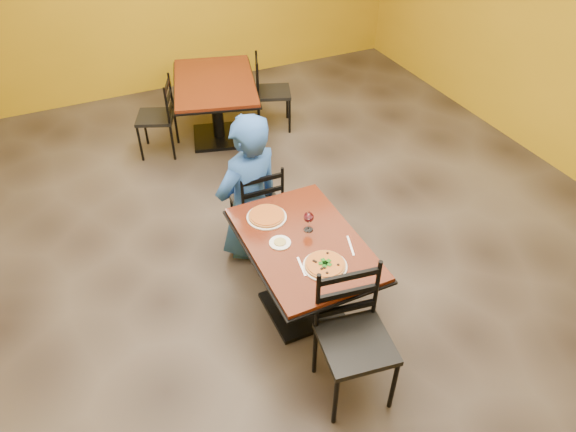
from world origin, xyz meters
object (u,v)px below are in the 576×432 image
table_main (303,260)px  chair_second_right (273,93)px  table_second (216,96)px  pizza_far (267,216)px  wine_glass (309,221)px  plate_far (267,217)px  side_plate (280,243)px  chair_second_left (155,118)px  chair_main_far (256,203)px  chair_main_near (356,344)px  pizza_main (325,264)px  plate_main (325,266)px  diner (248,187)px

table_main → chair_second_right: size_ratio=1.36×
table_second → pizza_far: 2.54m
table_main → wine_glass: wine_glass is taller
chair_second_right → plate_far: 2.76m
plate_far → side_plate: same height
plate_far → table_second: bearing=80.6°
chair_second_left → chair_second_right: bearing=111.6°
side_plate → table_second: bearing=81.1°
chair_main_far → table_second: bearing=-96.6°
table_main → chair_main_far: 0.95m
side_plate → wine_glass: 0.27m
table_main → pizza_far: (-0.14, 0.36, 0.21)m
chair_main_near → pizza_far: (-0.14, 1.17, 0.27)m
chair_second_right → pizza_main: (-0.97, -3.16, 0.32)m
table_main → pizza_far: 0.44m
wine_glass → table_second: bearing=86.2°
plate_main → wine_glass: 0.41m
chair_main_far → pizza_far: size_ratio=3.14×
chair_main_far → wine_glass: 0.94m
pizza_main → pizza_far: same height
chair_second_left → chair_second_right: size_ratio=0.98×
chair_second_left → pizza_far: size_ratio=3.17×
pizza_main → pizza_far: size_ratio=1.01×
chair_second_right → table_second: bearing=110.1°
table_second → chair_main_near: bearing=-94.3°
table_second → pizza_far: (-0.41, -2.50, 0.21)m
chair_second_left → plate_far: chair_second_left is taller
table_main → plate_main: 0.36m
chair_second_left → side_plate: size_ratio=5.55×
plate_main → side_plate: 0.40m
chair_main_far → plate_far: chair_main_far is taller
chair_second_right → plate_far: chair_second_right is taller
chair_main_near → plate_main: (0.02, 0.51, 0.25)m
table_main → side_plate: side_plate is taller
chair_main_far → pizza_main: (0.02, -1.24, 0.33)m
chair_main_far → chair_second_left: size_ratio=0.99×
table_main → chair_second_left: chair_second_left is taller
table_main → table_second: (0.27, 2.86, 0.01)m
table_main → pizza_main: bearing=-86.5°
chair_second_right → pizza_far: chair_second_right is taller
table_second → pizza_far: size_ratio=5.56×
diner → plate_main: 1.18m
table_second → chair_main_near: chair_main_near is taller
table_main → pizza_main: pizza_main is taller
chair_main_far → chair_second_left: chair_second_left is taller
table_second → plate_main: bearing=-94.6°
table_main → side_plate: size_ratio=7.69×
pizza_main → pizza_far: 0.68m
side_plate → pizza_main: bearing=-62.0°
table_second → diner: bearing=-100.5°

